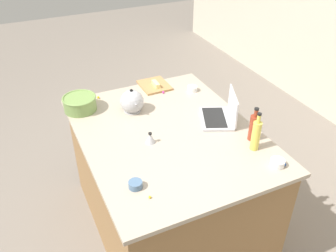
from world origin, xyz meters
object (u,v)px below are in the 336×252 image
laptop (222,114)px  ramekin_wide (192,89)px  ramekin_medium (277,163)px  kettle (132,102)px  ramekin_small (135,185)px  kitchen_timer (150,138)px  butter_stick_left (156,84)px  cutting_board (154,85)px  mixing_bowl_large (80,103)px  bottle_oil (256,135)px  bottle_soy (254,127)px

laptop → ramekin_wide: 0.48m
ramekin_medium → kettle: bearing=-149.5°
ramekin_small → ramekin_wide: 1.22m
laptop → kitchen_timer: laptop is taller
butter_stick_left → ramekin_small: (1.06, -0.58, -0.02)m
cutting_board → kitchen_timer: kitchen_timer is taller
mixing_bowl_large → ramekin_wide: mixing_bowl_large is taller
butter_stick_left → ramekin_wide: (0.18, 0.25, -0.02)m
ramekin_medium → kitchen_timer: bearing=-131.9°
mixing_bowl_large → cutting_board: mixing_bowl_large is taller
kettle → kitchen_timer: 0.44m
mixing_bowl_large → ramekin_medium: (1.16, 0.93, -0.04)m
ramekin_wide → kitchen_timer: size_ratio=1.08×
laptop → kitchen_timer: bearing=-86.3°
cutting_board → kettle: bearing=-46.0°
bottle_oil → ramekin_medium: size_ratio=3.05×
laptop → kettle: (-0.39, -0.54, 0.03)m
bottle_oil → kitchen_timer: size_ratio=3.53×
bottle_oil → kitchen_timer: bearing=-120.7°
mixing_bowl_large → ramekin_small: (0.98, 0.08, -0.04)m
bottle_soy → ramekin_medium: (0.29, -0.03, -0.08)m
cutting_board → ramekin_small: size_ratio=3.32×
ramekin_wide → kitchen_timer: bearing=-48.8°
butter_stick_left → ramekin_medium: 1.28m
kettle → ramekin_medium: 1.14m
mixing_bowl_large → cutting_board: (-0.11, 0.66, -0.05)m
laptop → ramekin_medium: bearing=3.4°
bottle_oil → ramekin_small: bottle_oil is taller
bottle_oil → cutting_board: 1.11m
laptop → ramekin_wide: bearing=177.8°
bottle_oil → butter_stick_left: bottle_oil is taller
laptop → bottle_soy: bearing=12.1°
ramekin_wide → bottle_soy: bearing=3.3°
mixing_bowl_large → ramekin_wide: (0.09, 0.92, -0.04)m
bottle_oil → ramekin_wide: size_ratio=3.26×
laptop → cutting_board: laptop is taller
laptop → mixing_bowl_large: (-0.58, -0.90, 0.01)m
bottle_oil → bottle_soy: (-0.09, 0.05, -0.01)m
laptop → cutting_board: (-0.69, -0.24, -0.04)m
mixing_bowl_large → bottle_oil: size_ratio=0.94×
bottle_soy → ramekin_small: 0.89m
kettle → ramekin_medium: bearing=30.5°
ramekin_medium → ramekin_wide: 1.07m
laptop → ramekin_small: 0.91m
kettle → butter_stick_left: 0.41m
laptop → ramekin_small: laptop is taller
ramekin_wide → cutting_board: bearing=-129.3°
mixing_bowl_large → butter_stick_left: bearing=97.1°
mixing_bowl_large → cutting_board: 0.68m
kitchen_timer → ramekin_small: bearing=-33.8°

